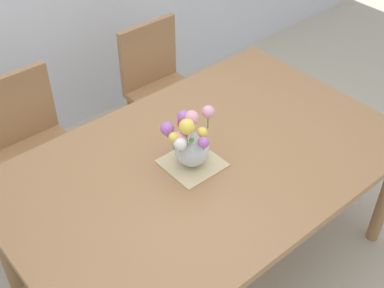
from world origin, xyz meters
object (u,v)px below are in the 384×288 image
object	(u,v)px
chair_left	(32,141)
chair_right	(160,83)
flower_vase	(190,142)
dining_table	(204,171)

from	to	relation	value
chair_left	chair_right	world-z (taller)	same
chair_left	flower_vase	bearing A→B (deg)	112.45
chair_left	chair_right	size ratio (longest dim) A/B	1.00
flower_vase	dining_table	bearing A→B (deg)	-17.14
chair_right	flower_vase	bearing A→B (deg)	60.36
dining_table	chair_right	xyz separation A→B (m)	(0.45, 0.94, -0.16)
chair_left	flower_vase	world-z (taller)	flower_vase
dining_table	flower_vase	size ratio (longest dim) A/B	6.75
chair_left	chair_right	distance (m)	0.90
chair_right	flower_vase	world-z (taller)	flower_vase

